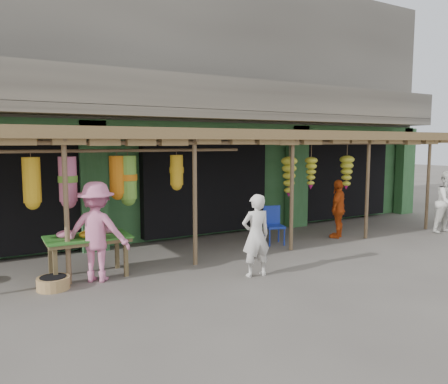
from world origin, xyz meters
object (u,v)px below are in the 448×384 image
person_right (448,202)px  person_shopper (97,232)px  flower_table (88,238)px  person_vendor (338,209)px  blue_chair (273,223)px  person_front (256,235)px

person_right → person_shopper: (-9.50, 0.59, 0.04)m
flower_table → person_vendor: 6.51m
person_vendor → person_shopper: (-6.42, -0.49, 0.14)m
blue_chair → person_right: (4.98, -1.38, 0.34)m
flower_table → person_right: bearing=-4.4°
person_vendor → flower_table: bearing=-28.1°
flower_table → person_front: 3.13m
person_front → person_vendor: (3.78, 1.70, -0.01)m
person_front → person_right: bearing=-168.6°
person_shopper → person_front: bearing=-171.1°
flower_table → person_shopper: bearing=-75.2°
person_front → person_shopper: size_ratio=0.86×
flower_table → blue_chair: size_ratio=1.63×
flower_table → person_front: bearing=-28.4°
blue_chair → person_right: bearing=0.5°
flower_table → person_right: size_ratio=0.88×
person_front → flower_table: bearing=-23.3°
person_front → person_shopper: bearing=-18.4°
person_front → person_vendor: person_front is taller
person_right → person_vendor: (-3.08, 1.09, -0.09)m
flower_table → person_vendor: bearing=2.6°
blue_chair → person_right: person_right is taller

